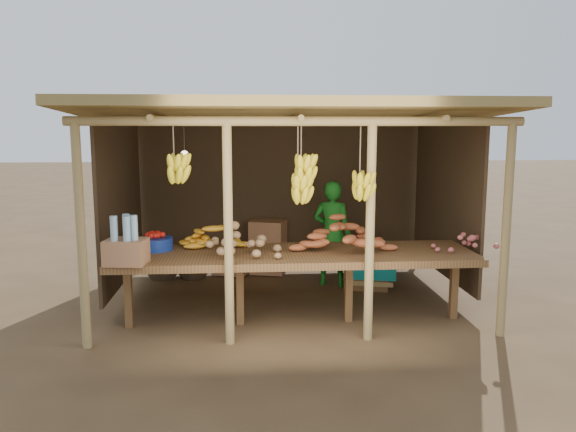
{
  "coord_description": "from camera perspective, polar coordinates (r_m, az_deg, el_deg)",
  "views": [
    {
      "loc": [
        -0.54,
        -6.89,
        2.13
      ],
      "look_at": [
        0.0,
        0.0,
        1.05
      ],
      "focal_mm": 35.0,
      "sensor_mm": 36.0,
      "label": 1
    }
  ],
  "objects": [
    {
      "name": "carton_stack",
      "position": [
        8.28,
        -3.27,
        -3.59
      ],
      "size": [
        1.11,
        0.5,
        0.78
      ],
      "color": "#996744",
      "rests_on": "ground"
    },
    {
      "name": "onion_heap",
      "position": [
        6.5,
        17.68,
        -1.78
      ],
      "size": [
        0.84,
        0.63,
        0.35
      ],
      "primitive_type": null,
      "rotation": [
        0.0,
        0.0,
        -0.25
      ],
      "color": "#BA5B5A",
      "rests_on": "counter"
    },
    {
      "name": "tarp_crate",
      "position": [
        7.7,
        8.0,
        -4.84
      ],
      "size": [
        0.76,
        0.7,
        0.77
      ],
      "color": "brown",
      "rests_on": "ground"
    },
    {
      "name": "burlap_sacks",
      "position": [
        8.21,
        -11.16,
        -4.29
      ],
      "size": [
        0.92,
        0.48,
        0.65
      ],
      "color": "#42311E",
      "rests_on": "ground"
    },
    {
      "name": "stall_structure",
      "position": [
        6.84,
        -0.39,
        7.02
      ],
      "size": [
        4.7,
        3.5,
        2.43
      ],
      "color": "tan",
      "rests_on": "ground"
    },
    {
      "name": "potato_heap",
      "position": [
        5.94,
        -5.06,
        -2.33
      ],
      "size": [
        0.92,
        0.59,
        0.36
      ],
      "primitive_type": null,
      "rotation": [
        0.0,
        0.0,
        0.07
      ],
      "color": "#9A764F",
      "rests_on": "counter"
    },
    {
      "name": "tomato_basin",
      "position": [
        6.39,
        -13.32,
        -2.63
      ],
      "size": [
        0.38,
        0.38,
        0.2
      ],
      "rotation": [
        0.0,
        0.0,
        -0.4
      ],
      "color": "navy",
      "rests_on": "counter"
    },
    {
      "name": "counter",
      "position": [
        6.13,
        0.69,
        -4.25
      ],
      "size": [
        3.9,
        1.05,
        0.8
      ],
      "color": "brown",
      "rests_on": "ground"
    },
    {
      "name": "sweet_potato_heap",
      "position": [
        6.22,
        5.38,
        -1.82
      ],
      "size": [
        1.21,
        0.97,
        0.36
      ],
      "primitive_type": null,
      "rotation": [
        0.0,
        0.0,
        -0.38
      ],
      "color": "#A5502A",
      "rests_on": "counter"
    },
    {
      "name": "ground",
      "position": [
        7.24,
        0.0,
        -8.24
      ],
      "size": [
        60.0,
        60.0,
        0.0
      ],
      "primitive_type": "plane",
      "color": "brown",
      "rests_on": "ground"
    },
    {
      "name": "bottle_box",
      "position": [
        5.77,
        -16.15,
        -2.88
      ],
      "size": [
        0.43,
        0.36,
        0.5
      ],
      "color": "#996744",
      "rests_on": "counter"
    },
    {
      "name": "banana_pile",
      "position": [
        6.41,
        -7.55,
        -1.58
      ],
      "size": [
        0.65,
        0.4,
        0.35
      ],
      "primitive_type": null,
      "rotation": [
        0.0,
        0.0,
        0.02
      ],
      "color": "yellow",
      "rests_on": "counter"
    },
    {
      "name": "vendor",
      "position": [
        7.65,
        4.48,
        -1.78
      ],
      "size": [
        0.62,
        0.52,
        1.44
      ],
      "primitive_type": "imported",
      "rotation": [
        0.0,
        0.0,
        2.74
      ],
      "color": "#186C1B",
      "rests_on": "ground"
    }
  ]
}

